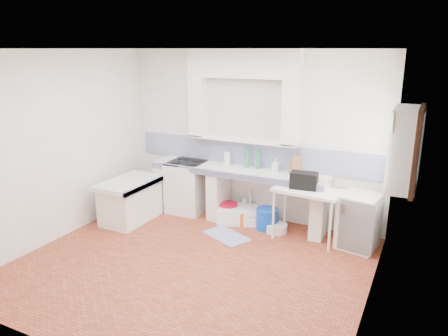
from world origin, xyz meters
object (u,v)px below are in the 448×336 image
at_px(stove, 187,187).
at_px(sink, 246,215).
at_px(side_table, 306,215).
at_px(fridge, 359,221).

height_order(stove, sink, stove).
distance_m(sink, side_table, 1.16).
xyz_separation_m(side_table, fridge, (0.75, 0.10, -0.00)).
distance_m(stove, sink, 1.18).
xyz_separation_m(sink, fridge, (1.84, -0.15, 0.29)).
bearing_deg(fridge, sink, -173.72).
bearing_deg(sink, fridge, -24.66).
distance_m(stove, side_table, 2.24).
bearing_deg(stove, side_table, -8.87).
relative_size(stove, fridge, 1.10).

